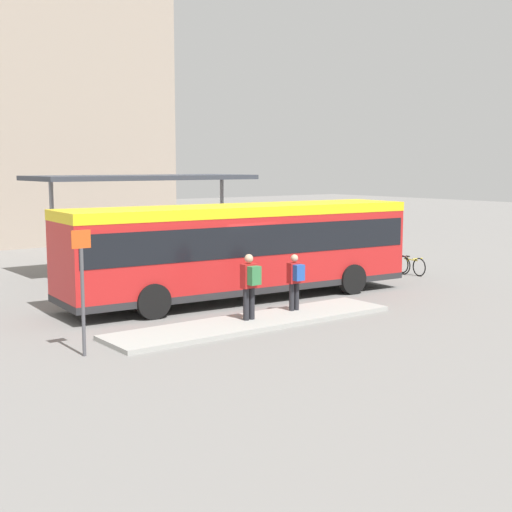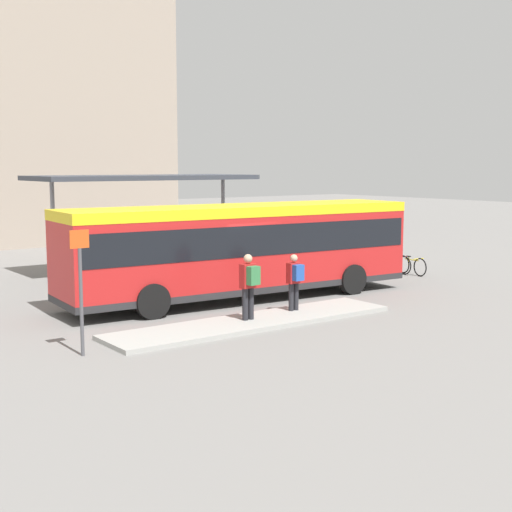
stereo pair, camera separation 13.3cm
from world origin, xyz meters
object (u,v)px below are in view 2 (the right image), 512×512
(pedestrian_waiting, at_px, (249,282))
(bicycle_white, at_px, (386,262))
(pedestrian_companion, at_px, (295,279))
(bicycle_red, at_px, (394,264))
(city_bus, at_px, (242,244))
(potted_planter_near_shelter, at_px, (129,267))
(platform_sign, at_px, (81,286))
(bicycle_yellow, at_px, (412,265))

(pedestrian_waiting, relative_size, bicycle_white, 1.10)
(pedestrian_companion, distance_m, bicycle_red, 9.01)
(pedestrian_waiting, bearing_deg, city_bus, -36.20)
(pedestrian_companion, relative_size, potted_planter_near_shelter, 1.20)
(pedestrian_companion, bearing_deg, city_bus, -2.47)
(city_bus, distance_m, potted_planter_near_shelter, 4.69)
(pedestrian_companion, bearing_deg, platform_sign, 95.68)
(pedestrian_waiting, xyz_separation_m, platform_sign, (-4.81, -0.34, 0.43))
(pedestrian_waiting, distance_m, pedestrian_companion, 1.77)
(bicycle_white, bearing_deg, potted_planter_near_shelter, -102.33)
(pedestrian_companion, xyz_separation_m, bicycle_yellow, (8.39, 3.05, -0.67))
(bicycle_red, height_order, platform_sign, platform_sign)
(pedestrian_waiting, bearing_deg, bicycle_yellow, -76.04)
(platform_sign, bearing_deg, city_bus, 26.60)
(pedestrian_waiting, height_order, pedestrian_companion, pedestrian_waiting)
(pedestrian_waiting, height_order, platform_sign, platform_sign)
(pedestrian_companion, xyz_separation_m, potted_planter_near_shelter, (-1.66, 6.98, -0.35))
(bicycle_red, bearing_deg, pedestrian_companion, -64.76)
(city_bus, relative_size, bicycle_white, 7.26)
(city_bus, distance_m, bicycle_yellow, 8.36)
(bicycle_yellow, height_order, platform_sign, platform_sign)
(pedestrian_waiting, bearing_deg, platform_sign, 90.10)
(pedestrian_waiting, height_order, bicycle_red, pedestrian_waiting)
(pedestrian_waiting, bearing_deg, pedestrian_companion, -86.41)
(pedestrian_waiting, relative_size, platform_sign, 0.63)
(bicycle_white, bearing_deg, pedestrian_companion, -60.32)
(bicycle_red, distance_m, potted_planter_near_shelter, 10.36)
(bicycle_white, distance_m, platform_sign, 15.83)
(bicycle_yellow, xyz_separation_m, potted_planter_near_shelter, (-10.05, 3.93, 0.33))
(potted_planter_near_shelter, bearing_deg, bicycle_red, -18.34)
(pedestrian_companion, xyz_separation_m, platform_sign, (-6.57, -0.58, 0.52))
(potted_planter_near_shelter, bearing_deg, bicycle_yellow, -21.36)
(bicycle_yellow, xyz_separation_m, bicycle_white, (0.02, 1.35, -0.01))
(bicycle_red, xyz_separation_m, bicycle_white, (0.24, 0.67, -0.03))
(bicycle_yellow, xyz_separation_m, bicycle_red, (-0.22, 0.67, 0.01))
(city_bus, height_order, bicycle_red, city_bus)
(potted_planter_near_shelter, bearing_deg, pedestrian_waiting, -90.77)
(platform_sign, bearing_deg, bicycle_red, 16.27)
(bicycle_red, distance_m, bicycle_white, 0.72)
(bicycle_red, height_order, potted_planter_near_shelter, potted_planter_near_shelter)
(pedestrian_waiting, height_order, potted_planter_near_shelter, pedestrian_waiting)
(platform_sign, bearing_deg, pedestrian_waiting, 4.07)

